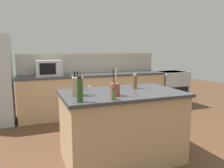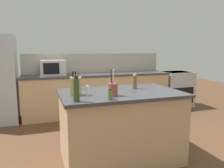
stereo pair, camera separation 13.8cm
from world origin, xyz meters
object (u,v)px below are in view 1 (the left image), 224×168
object	(u,v)px
utensil_crock	(115,89)
hot_sauce_bottle	(78,83)
knife_block	(78,86)
salt_shaker	(89,91)
microwave	(49,68)
olive_oil_bottle	(80,90)
pepper_grinder	(135,82)
range_oven	(171,88)
spice_jar_oregano	(113,95)

from	to	relation	value
utensil_crock	hot_sauce_bottle	distance (m)	0.68
knife_block	salt_shaker	distance (m)	0.16
microwave	olive_oil_bottle	xyz separation A→B (m)	(0.06, -2.57, -0.04)
utensil_crock	microwave	bearing A→B (deg)	102.26
microwave	knife_block	distance (m)	2.24
olive_oil_bottle	pepper_grinder	bearing A→B (deg)	29.64
range_oven	pepper_grinder	size ratio (longest dim) A/B	4.34
salt_shaker	pepper_grinder	size ratio (longest dim) A/B	0.60
knife_block	utensil_crock	size ratio (longest dim) A/B	0.91
range_oven	olive_oil_bottle	xyz separation A→B (m)	(-3.06, -2.57, 0.60)
range_oven	hot_sauce_bottle	xyz separation A→B (m)	(-2.92, -1.81, 0.55)
utensil_crock	salt_shaker	world-z (taller)	utensil_crock
knife_block	spice_jar_oregano	distance (m)	0.49
hot_sauce_bottle	utensil_crock	bearing A→B (deg)	-62.26
knife_block	olive_oil_bottle	distance (m)	0.35
pepper_grinder	hot_sauce_bottle	bearing A→B (deg)	162.53
microwave	salt_shaker	bearing A→B (deg)	-84.03
spice_jar_oregano	pepper_grinder	xyz separation A→B (m)	(0.55, 0.55, 0.04)
range_oven	pepper_grinder	xyz separation A→B (m)	(-2.15, -2.05, 0.57)
spice_jar_oregano	olive_oil_bottle	xyz separation A→B (m)	(-0.37, 0.03, 0.07)
spice_jar_oregano	hot_sauce_bottle	size ratio (longest dim) A/B	0.72
utensil_crock	hot_sauce_bottle	xyz separation A→B (m)	(-0.32, 0.61, -0.00)
utensil_crock	spice_jar_oregano	world-z (taller)	utensil_crock
salt_shaker	spice_jar_oregano	size ratio (longest dim) A/B	1.02
knife_block	pepper_grinder	xyz separation A→B (m)	(0.86, 0.18, -0.01)
microwave	salt_shaker	size ratio (longest dim) A/B	4.08
range_oven	microwave	size ratio (longest dim) A/B	1.78
range_oven	knife_block	bearing A→B (deg)	-143.42
utensil_crock	salt_shaker	xyz separation A→B (m)	(-0.28, 0.11, -0.02)
range_oven	salt_shaker	bearing A→B (deg)	-141.33
pepper_grinder	olive_oil_bottle	bearing A→B (deg)	-150.36
range_oven	hot_sauce_bottle	bearing A→B (deg)	-148.16
knife_block	pepper_grinder	world-z (taller)	knife_block
microwave	pepper_grinder	world-z (taller)	microwave
salt_shaker	olive_oil_bottle	xyz separation A→B (m)	(-0.18, -0.27, 0.07)
olive_oil_bottle	pepper_grinder	world-z (taller)	olive_oil_bottle
pepper_grinder	utensil_crock	bearing A→B (deg)	-141.21
knife_block	range_oven	bearing A→B (deg)	46.86
microwave	hot_sauce_bottle	world-z (taller)	microwave
range_oven	spice_jar_oregano	xyz separation A→B (m)	(-2.70, -2.61, 0.53)
knife_block	olive_oil_bottle	size ratio (longest dim) A/B	1.05
utensil_crock	salt_shaker	size ratio (longest dim) A/B	2.53
salt_shaker	hot_sauce_bottle	size ratio (longest dim) A/B	0.73
knife_block	utensil_crock	bearing A→B (deg)	-14.05
range_oven	knife_block	size ratio (longest dim) A/B	3.17
microwave	pepper_grinder	size ratio (longest dim) A/B	2.44
hot_sauce_bottle	pepper_grinder	xyz separation A→B (m)	(0.77, -0.24, 0.02)
salt_shaker	range_oven	bearing A→B (deg)	38.67
salt_shaker	hot_sauce_bottle	world-z (taller)	hot_sauce_bottle
salt_shaker	pepper_grinder	xyz separation A→B (m)	(0.74, 0.25, 0.04)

